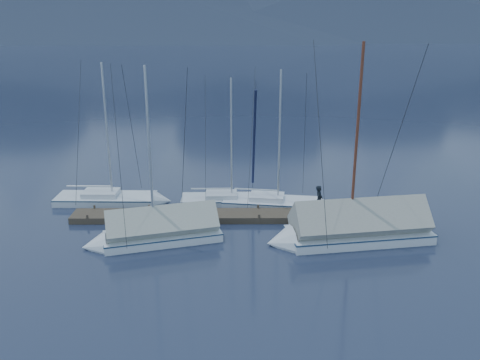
# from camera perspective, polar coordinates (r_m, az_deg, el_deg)

# --- Properties ---
(ground) EXTENTS (1000.00, 1000.00, 0.00)m
(ground) POSITION_cam_1_polar(r_m,az_deg,el_deg) (25.61, 0.03, -6.07)
(ground) COLOR #161C31
(ground) RESTS_ON ground
(dock) EXTENTS (18.00, 1.50, 0.54)m
(dock) POSITION_cam_1_polar(r_m,az_deg,el_deg) (27.41, 0.00, -4.16)
(dock) COLOR #382D23
(dock) RESTS_ON ground
(mooring_posts) EXTENTS (15.12, 1.52, 0.35)m
(mooring_posts) POSITION_cam_1_polar(r_m,az_deg,el_deg) (27.32, -1.05, -3.70)
(mooring_posts) COLOR #382D23
(mooring_posts) RESTS_ON ground
(sailboat_open_left) EXTENTS (6.74, 2.88, 8.86)m
(sailboat_open_left) POSITION_cam_1_polar(r_m,az_deg,el_deg) (30.55, -13.25, -2.19)
(sailboat_open_left) COLOR silver
(sailboat_open_left) RESTS_ON ground
(sailboat_open_mid) EXTENTS (6.06, 2.59, 7.96)m
(sailboat_open_mid) POSITION_cam_1_polar(r_m,az_deg,el_deg) (29.68, -0.12, -2.33)
(sailboat_open_mid) COLOR silver
(sailboat_open_mid) RESTS_ON ground
(sailboat_open_right) EXTENTS (6.63, 2.95, 8.50)m
(sailboat_open_right) POSITION_cam_1_polar(r_m,az_deg,el_deg) (29.20, 5.16, -2.73)
(sailboat_open_right) COLOR silver
(sailboat_open_right) RESTS_ON ground
(sailboat_covered_near) EXTENTS (8.31, 3.81, 10.43)m
(sailboat_covered_near) POSITION_cam_1_polar(r_m,az_deg,el_deg) (25.24, 11.90, -5.57)
(sailboat_covered_near) COLOR silver
(sailboat_covered_near) RESTS_ON ground
(sailboat_covered_far) EXTENTS (6.87, 3.67, 9.23)m
(sailboat_covered_far) POSITION_cam_1_polar(r_m,az_deg,el_deg) (24.95, -9.91, -5.91)
(sailboat_covered_far) COLOR white
(sailboat_covered_far) RESTS_ON ground
(person) EXTENTS (0.53, 0.66, 1.59)m
(person) POSITION_cam_1_polar(r_m,az_deg,el_deg) (27.21, 8.86, -2.24)
(person) COLOR black
(person) RESTS_ON dock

